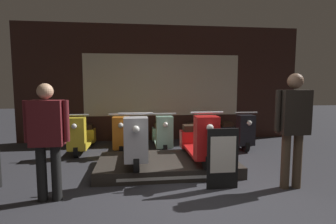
{
  "coord_description": "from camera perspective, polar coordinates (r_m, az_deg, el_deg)",
  "views": [
    {
      "loc": [
        -0.78,
        -3.21,
        1.56
      ],
      "look_at": [
        -0.08,
        2.31,
        0.98
      ],
      "focal_mm": 28.0,
      "sensor_mm": 36.0,
      "label": 1
    }
  ],
  "objects": [
    {
      "name": "scooter_display_right",
      "position": [
        4.84,
        6.54,
        -6.15
      ],
      "size": [
        0.53,
        1.7,
        0.94
      ],
      "color": "black",
      "rests_on": "display_platform"
    },
    {
      "name": "person_right_browsing",
      "position": [
        4.31,
        25.63,
        -1.81
      ],
      "size": [
        0.59,
        0.24,
        1.73
      ],
      "color": "#473828",
      "rests_on": "ground_plane"
    },
    {
      "name": "scooter_display_left",
      "position": [
        4.7,
        -6.98,
        -6.51
      ],
      "size": [
        0.53,
        1.7,
        0.94
      ],
      "color": "black",
      "rests_on": "display_platform"
    },
    {
      "name": "price_sign_board",
      "position": [
        4.06,
        11.81,
        -9.89
      ],
      "size": [
        0.48,
        0.04,
        0.92
      ],
      "color": "black",
      "rests_on": "ground_plane"
    },
    {
      "name": "ground_plane",
      "position": [
        3.65,
        6.21,
        -19.41
      ],
      "size": [
        30.0,
        30.0,
        0.0
      ],
      "primitive_type": "plane",
      "color": "#2D2D33"
    },
    {
      "name": "scooter_backrow_1",
      "position": [
        6.41,
        -9.84,
        -5.0
      ],
      "size": [
        0.53,
        1.7,
        0.94
      ],
      "color": "black",
      "rests_on": "ground_plane"
    },
    {
      "name": "scooter_backrow_2",
      "position": [
        6.44,
        -1.34,
        -4.87
      ],
      "size": [
        0.53,
        1.7,
        0.94
      ],
      "color": "black",
      "rests_on": "ground_plane"
    },
    {
      "name": "scooter_backrow_0",
      "position": [
        6.53,
        -18.23,
        -5.02
      ],
      "size": [
        0.53,
        1.7,
        0.94
      ],
      "color": "black",
      "rests_on": "ground_plane"
    },
    {
      "name": "scooter_backrow_4",
      "position": [
        6.89,
        14.62,
        -4.35
      ],
      "size": [
        0.53,
        1.7,
        0.94
      ],
      "color": "black",
      "rests_on": "ground_plane"
    },
    {
      "name": "person_left_browsing",
      "position": [
        3.83,
        -24.83,
        -4.21
      ],
      "size": [
        0.58,
        0.23,
        1.58
      ],
      "color": "black",
      "rests_on": "ground_plane"
    },
    {
      "name": "scooter_backrow_3",
      "position": [
        6.6,
        6.92,
        -4.65
      ],
      "size": [
        0.53,
        1.7,
        0.94
      ],
      "color": "black",
      "rests_on": "ground_plane"
    },
    {
      "name": "shop_wall_back",
      "position": [
        7.41,
        -1.14,
        6.23
      ],
      "size": [
        7.89,
        0.09,
        3.2
      ],
      "color": "#331E19",
      "rests_on": "ground_plane"
    },
    {
      "name": "display_platform",
      "position": [
        4.93,
        -0.23,
        -11.33
      ],
      "size": [
        2.5,
        1.4,
        0.2
      ],
      "color": "#2D2823",
      "rests_on": "ground_plane"
    }
  ]
}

